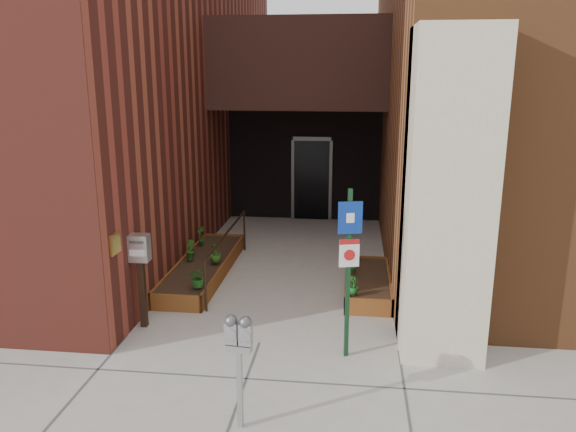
% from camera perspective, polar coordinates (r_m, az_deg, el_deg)
% --- Properties ---
extents(ground, '(80.00, 80.00, 0.00)m').
position_cam_1_polar(ground, '(8.38, -2.95, -12.74)').
color(ground, '#9E9991').
rests_on(ground, ground).
extents(architecture, '(20.00, 14.60, 10.00)m').
position_cam_1_polar(architecture, '(14.37, 0.88, 19.02)').
color(architecture, maroon).
rests_on(architecture, ground).
extents(planter_left, '(0.90, 3.60, 0.30)m').
position_cam_1_polar(planter_left, '(11.07, -8.57, -5.23)').
color(planter_left, brown).
rests_on(planter_left, ground).
extents(planter_right, '(0.80, 2.20, 0.30)m').
position_cam_1_polar(planter_right, '(10.24, 8.07, -6.86)').
color(planter_right, brown).
rests_on(planter_right, ground).
extents(handrail, '(0.04, 3.34, 0.90)m').
position_cam_1_polar(handrail, '(10.72, -6.18, -2.36)').
color(handrail, black).
rests_on(handrail, ground).
extents(parking_meter, '(0.30, 0.15, 1.34)m').
position_cam_1_polar(parking_meter, '(6.14, -5.03, -12.61)').
color(parking_meter, gray).
rests_on(parking_meter, ground).
extents(sign_post, '(0.32, 0.12, 2.36)m').
position_cam_1_polar(sign_post, '(7.48, 6.20, -4.11)').
color(sign_post, '#13351B').
rests_on(sign_post, ground).
extents(payment_dropbox, '(0.30, 0.23, 1.48)m').
position_cam_1_polar(payment_dropbox, '(8.75, -14.77, -4.43)').
color(payment_dropbox, black).
rests_on(payment_dropbox, ground).
extents(shrub_left_a, '(0.38, 0.38, 0.35)m').
position_cam_1_polar(shrub_left_a, '(9.61, -9.09, -6.15)').
color(shrub_left_a, '#1F5F1B').
rests_on(shrub_left_a, planter_left).
extents(shrub_left_b, '(0.28, 0.28, 0.38)m').
position_cam_1_polar(shrub_left_b, '(11.03, -9.94, -3.40)').
color(shrub_left_b, '#255F1B').
rests_on(shrub_left_b, planter_left).
extents(shrub_left_c, '(0.31, 0.31, 0.39)m').
position_cam_1_polar(shrub_left_c, '(10.78, -7.39, -3.69)').
color(shrub_left_c, '#2A5C1A').
rests_on(shrub_left_c, planter_left).
extents(shrub_left_d, '(0.30, 0.30, 0.40)m').
position_cam_1_polar(shrub_left_d, '(11.91, -8.84, -1.97)').
color(shrub_left_d, '#1F5C1A').
rests_on(shrub_left_d, planter_left).
extents(shrub_right_a, '(0.23, 0.23, 0.30)m').
position_cam_1_polar(shrub_right_a, '(9.28, 6.69, -7.01)').
color(shrub_right_a, '#1A5D1E').
rests_on(shrub_right_a, planter_right).
extents(shrub_right_b, '(0.24, 0.24, 0.36)m').
position_cam_1_polar(shrub_right_b, '(10.27, 6.72, -4.69)').
color(shrub_right_b, '#1B5F21').
rests_on(shrub_right_b, planter_right).
extents(shrub_right_c, '(0.41, 0.41, 0.32)m').
position_cam_1_polar(shrub_right_c, '(10.97, 6.73, -3.53)').
color(shrub_right_c, '#295C1A').
rests_on(shrub_right_c, planter_right).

